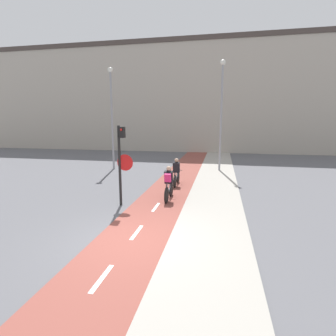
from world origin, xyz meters
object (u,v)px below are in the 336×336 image
street_lamp_far (112,109)px  cyclist_far (176,173)px  traffic_light_pole (121,157)px  cyclist_near (169,184)px  street_lamp_sidewalk (221,105)px

street_lamp_far → cyclist_far: size_ratio=4.19×
cyclist_far → traffic_light_pole: bearing=-113.3°
cyclist_near → cyclist_far: cyclist_near is taller
traffic_light_pole → cyclist_far: traffic_light_pole is taller
traffic_light_pole → cyclist_far: bearing=66.7°
traffic_light_pole → street_lamp_sidewalk: 9.78m
cyclist_near → street_lamp_far: bearing=128.9°
street_lamp_far → cyclist_far: bearing=-37.2°
cyclist_far → street_lamp_far: bearing=142.8°
street_lamp_sidewalk → cyclist_near: street_lamp_sidewalk is taller
cyclist_far → cyclist_near: bearing=-87.7°
traffic_light_pole → cyclist_near: size_ratio=1.89×
traffic_light_pole → cyclist_far: 4.37m
traffic_light_pole → street_lamp_sidewalk: (3.90, 8.62, 2.46)m
street_lamp_sidewalk → cyclist_far: (-2.26, -4.81, -3.84)m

